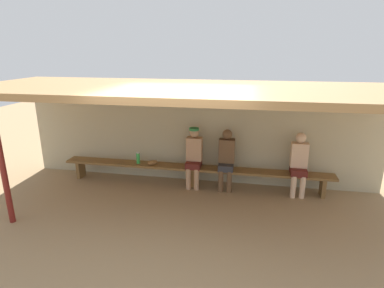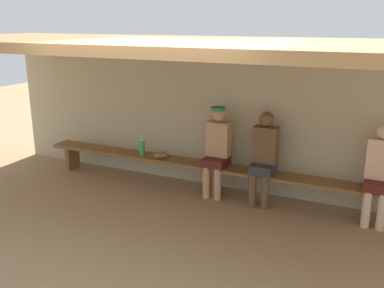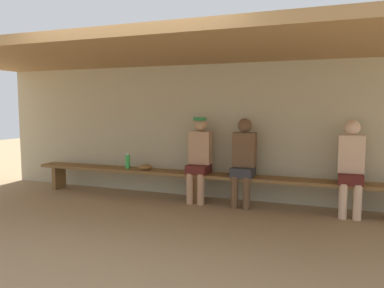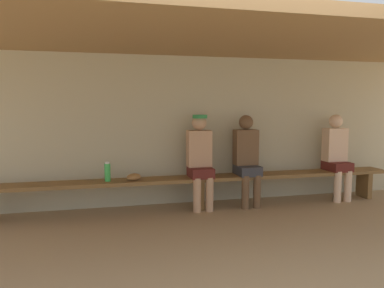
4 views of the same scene
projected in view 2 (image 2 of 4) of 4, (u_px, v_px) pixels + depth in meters
name	position (u px, v px, depth m)	size (l,w,h in m)	color
ground_plane	(167.00, 239.00, 5.22)	(24.00, 24.00, 0.00)	#9E7F59
back_wall	(228.00, 118.00, 6.65)	(8.00, 0.20, 2.20)	#B7AD8C
dugout_roof	(192.00, 45.00, 5.20)	(8.00, 2.80, 0.12)	#9E7547
bench	(216.00, 170.00, 6.45)	(6.00, 0.36, 0.46)	brown
player_in_white	(264.00, 154.00, 6.06)	(0.34, 0.42, 1.34)	#333338
player_in_red	(217.00, 147.00, 6.35)	(0.34, 0.42, 1.34)	#591E19
player_rightmost	(379.00, 170.00, 5.44)	(0.34, 0.42, 1.34)	#591E19
water_bottle_orange	(142.00, 147.00, 6.92)	(0.08, 0.08, 0.26)	green
baseball_glove_tan	(161.00, 155.00, 6.79)	(0.24, 0.17, 0.09)	olive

